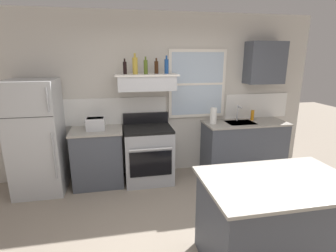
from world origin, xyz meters
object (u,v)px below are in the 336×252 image
object	(u,v)px
refrigerator	(37,138)
bottle_olive_oil_square	(146,67)
bottle_blue_liqueur	(167,66)
kitchen_island	(274,223)
bottle_brown_stout	(156,67)
dish_soap_bottle	(252,115)
stove_range	(148,154)
toaster	(96,124)
bottle_balsamic_dark	(125,68)
bottle_champagne_gold_foil	(135,65)
paper_towel_roll	(213,116)

from	to	relation	value
refrigerator	bottle_olive_oil_square	xyz separation A→B (m)	(1.64, 0.07, 1.01)
bottle_blue_liqueur	bottle_olive_oil_square	bearing A→B (deg)	-172.92
bottle_olive_oil_square	kitchen_island	xyz separation A→B (m)	(0.98, -2.09, -1.40)
bottle_olive_oil_square	bottle_brown_stout	world-z (taller)	bottle_olive_oil_square
bottle_olive_oil_square	bottle_brown_stout	xyz separation A→B (m)	(0.17, 0.07, -0.01)
bottle_blue_liqueur	dish_soap_bottle	bearing A→B (deg)	1.70
stove_range	dish_soap_bottle	world-z (taller)	same
toaster	dish_soap_bottle	bearing A→B (deg)	2.65
stove_range	kitchen_island	xyz separation A→B (m)	(0.97, -2.04, -0.01)
bottle_olive_oil_square	bottle_balsamic_dark	bearing A→B (deg)	175.71
toaster	refrigerator	bearing A→B (deg)	-177.57
bottle_blue_liqueur	dish_soap_bottle	world-z (taller)	bottle_blue_liqueur
refrigerator	bottle_champagne_gold_foil	world-z (taller)	bottle_champagne_gold_foil
refrigerator	kitchen_island	size ratio (longest dim) A/B	1.21
stove_range	bottle_balsamic_dark	world-z (taller)	bottle_balsamic_dark
refrigerator	bottle_balsamic_dark	xyz separation A→B (m)	(1.33, 0.10, 1.00)
refrigerator	toaster	size ratio (longest dim) A/B	5.70
bottle_brown_stout	paper_towel_roll	bearing A→B (deg)	-4.88
stove_range	kitchen_island	world-z (taller)	stove_range
kitchen_island	bottle_brown_stout	bearing A→B (deg)	110.52
paper_towel_roll	bottle_brown_stout	bearing A→B (deg)	175.12
dish_soap_bottle	kitchen_island	world-z (taller)	dish_soap_bottle
dish_soap_bottle	bottle_blue_liqueur	bearing A→B (deg)	-178.30
refrigerator	dish_soap_bottle	size ratio (longest dim) A/B	9.41
bottle_champagne_gold_foil	paper_towel_roll	distance (m)	1.52
refrigerator	stove_range	distance (m)	1.69
bottle_balsamic_dark	bottle_champagne_gold_foil	xyz separation A→B (m)	(0.15, -0.03, 0.03)
stove_range	paper_towel_roll	bearing A→B (deg)	1.93
bottle_champagne_gold_foil	paper_towel_roll	bearing A→B (deg)	-0.09
bottle_champagne_gold_foil	bottle_olive_oil_square	distance (m)	0.16
refrigerator	dish_soap_bottle	bearing A→B (deg)	2.60
bottle_balsamic_dark	kitchen_island	world-z (taller)	bottle_balsamic_dark
refrigerator	bottle_balsamic_dark	distance (m)	1.66
toaster	stove_range	world-z (taller)	toaster
bottle_brown_stout	bottle_olive_oil_square	bearing A→B (deg)	-158.74
toaster	kitchen_island	xyz separation A→B (m)	(1.78, -2.05, -0.55)
stove_range	bottle_champagne_gold_foil	world-z (taller)	bottle_champagne_gold_foil
bottle_blue_liqueur	refrigerator	bearing A→B (deg)	-176.69
bottle_olive_oil_square	paper_towel_roll	xyz separation A→B (m)	(1.12, -0.01, -0.81)
bottle_balsamic_dark	paper_towel_roll	xyz separation A→B (m)	(1.43, -0.04, -0.80)
bottle_brown_stout	paper_towel_roll	world-z (taller)	bottle_brown_stout
bottle_champagne_gold_foil	bottle_olive_oil_square	xyz separation A→B (m)	(0.16, 0.01, -0.02)
toaster	bottle_brown_stout	world-z (taller)	bottle_brown_stout
refrigerator	stove_range	bearing A→B (deg)	0.80
toaster	bottle_olive_oil_square	size ratio (longest dim) A/B	1.15
dish_soap_bottle	bottle_olive_oil_square	bearing A→B (deg)	-177.35
bottle_balsamic_dark	paper_towel_roll	world-z (taller)	bottle_balsamic_dark
dish_soap_bottle	bottle_balsamic_dark	bearing A→B (deg)	-178.34
bottle_brown_stout	kitchen_island	size ratio (longest dim) A/B	0.17
bottle_olive_oil_square	bottle_brown_stout	size ratio (longest dim) A/B	1.09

